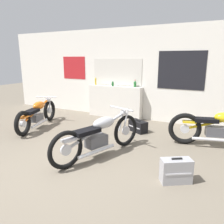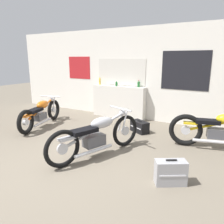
% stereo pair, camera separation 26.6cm
% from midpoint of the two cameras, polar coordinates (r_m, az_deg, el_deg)
% --- Properties ---
extents(ground_plane, '(24.00, 24.00, 0.00)m').
position_cam_midpoint_polar(ground_plane, '(4.05, -12.46, -14.02)').
color(ground_plane, '#706656').
extents(wall_back, '(10.00, 0.07, 2.80)m').
position_cam_midpoint_polar(wall_back, '(6.85, 8.72, 9.71)').
color(wall_back, silver).
rests_on(wall_back, ground_plane).
extents(sill_counter, '(1.79, 0.28, 1.02)m').
position_cam_midpoint_polar(sill_counter, '(7.08, 2.83, 2.69)').
color(sill_counter, silver).
rests_on(sill_counter, ground_plane).
extents(bottle_leftmost, '(0.06, 0.06, 0.28)m').
position_cam_midpoint_polar(bottle_leftmost, '(7.31, -2.15, 8.10)').
color(bottle_leftmost, gold).
rests_on(bottle_leftmost, sill_counter).
extents(bottle_left_center, '(0.07, 0.07, 0.17)m').
position_cam_midpoint_polar(bottle_left_center, '(6.98, 2.28, 7.40)').
color(bottle_left_center, '#23662D').
rests_on(bottle_left_center, sill_counter).
extents(bottle_center, '(0.08, 0.08, 0.22)m').
position_cam_midpoint_polar(bottle_center, '(6.76, 8.10, 7.25)').
color(bottle_center, '#23662D').
rests_on(bottle_center, sill_counter).
extents(motorcycle_silver, '(0.92, 2.10, 0.88)m').
position_cam_midpoint_polar(motorcycle_silver, '(4.26, -2.10, -6.00)').
color(motorcycle_silver, black).
rests_on(motorcycle_silver, ground_plane).
extents(motorcycle_orange, '(0.79, 1.99, 0.78)m').
position_cam_midpoint_polar(motorcycle_orange, '(6.40, -16.92, -0.24)').
color(motorcycle_orange, black).
rests_on(motorcycle_orange, ground_plane).
extents(motorcycle_yellow, '(2.08, 0.77, 0.88)m').
position_cam_midpoint_polar(motorcycle_yellow, '(5.17, 27.97, -4.17)').
color(motorcycle_yellow, black).
rests_on(motorcycle_yellow, ground_plane).
extents(hard_case_silver, '(0.51, 0.42, 0.40)m').
position_cam_midpoint_polar(hard_case_silver, '(3.58, 17.19, -14.87)').
color(hard_case_silver, '#9E9EA3').
rests_on(hard_case_silver, ground_plane).
extents(hard_case_black, '(0.56, 0.46, 0.32)m').
position_cam_midpoint_polar(hard_case_black, '(5.75, 8.54, -3.80)').
color(hard_case_black, black).
rests_on(hard_case_black, ground_plane).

